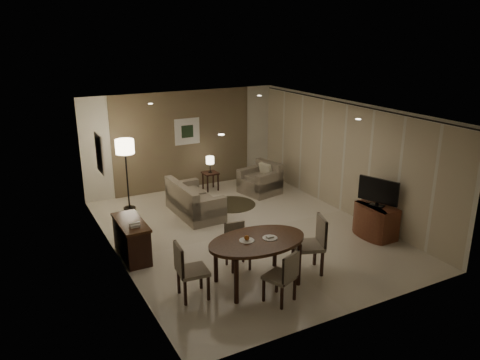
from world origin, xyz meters
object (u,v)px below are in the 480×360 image
armchair (260,178)px  floor_lamp (127,175)px  chair_left (193,270)px  sofa (195,199)px  side_table (210,181)px  tv_cabinet (376,221)px  chair_far (238,247)px  chair_right (308,245)px  dining_table (257,262)px  chair_near (280,276)px  console_desk (132,239)px

armchair → floor_lamp: floor_lamp is taller
chair_left → floor_lamp: size_ratio=0.56×
sofa → side_table: sofa is taller
tv_cabinet → chair_far: chair_far is taller
chair_left → floor_lamp: (0.14, 4.48, 0.39)m
chair_right → side_table: 5.03m
dining_table → armchair: bearing=59.1°
tv_cabinet → dining_table: 3.28m
tv_cabinet → chair_right: chair_right is taller
tv_cabinet → side_table: 4.82m
dining_table → side_table: size_ratio=3.51×
dining_table → sofa: 3.50m
armchair → chair_far: bearing=-47.9°
chair_near → chair_far: 1.31m
chair_left → floor_lamp: bearing=3.4°
chair_left → dining_table: bearing=-90.5°
dining_table → sofa: size_ratio=1.04×
chair_far → sofa: (0.32, 2.83, -0.02)m
chair_left → armchair: bearing=-37.0°
armchair → chair_left: bearing=-54.3°
armchair → side_table: 1.39m
dining_table → side_table: 5.14m
sofa → console_desk: bearing=125.7°
chair_far → side_table: (1.40, 4.29, -0.17)m
console_desk → sofa: bearing=37.2°
chair_near → floor_lamp: size_ratio=0.51×
chair_far → armchair: (2.47, 3.43, -0.01)m
chair_far → chair_left: 1.25m
armchair → floor_lamp: size_ratio=0.53×
chair_near → chair_far: bearing=-108.6°
chair_far → floor_lamp: floor_lamp is taller
chair_far → armchair: chair_far is taller
chair_near → armchair: bearing=-138.6°
dining_table → armchair: (2.45, 4.08, -0.00)m
chair_far → side_table: size_ratio=1.67×
dining_table → floor_lamp: (-1.01, 4.60, 0.46)m
console_desk → dining_table: (1.65, -2.01, 0.04)m
console_desk → tv_cabinet: bearing=-17.1°
chair_far → armchair: size_ratio=0.91×
sofa → floor_lamp: size_ratio=0.97×
dining_table → floor_lamp: 4.73m
chair_near → side_table: 5.76m
sofa → chair_near: bearing=174.9°
tv_cabinet → chair_right: 2.29m
chair_right → sofa: bearing=-149.0°
chair_left → sofa: (1.45, 3.37, -0.09)m
armchair → chair_near: bearing=-39.0°
chair_near → floor_lamp: (-1.05, 5.25, 0.43)m
chair_far → floor_lamp: (-0.98, 3.95, 0.46)m
console_desk → floor_lamp: (0.64, 2.59, 0.50)m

